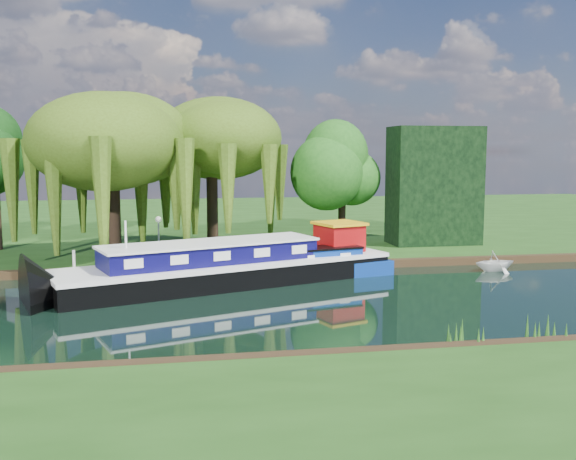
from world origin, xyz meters
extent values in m
plane|color=black|center=(0.00, 0.00, 0.00)|extent=(120.00, 120.00, 0.00)
cube|color=#193C10|center=(0.00, 34.00, 0.23)|extent=(120.00, 52.00, 0.45)
cube|color=black|center=(4.12, 4.88, 0.44)|extent=(17.78, 9.46, 1.17)
cube|color=silver|center=(4.12, 4.88, 1.12)|extent=(17.90, 9.56, 0.21)
cube|color=#0B093F|center=(3.21, 4.56, 1.69)|extent=(11.15, 6.23, 0.92)
cube|color=silver|center=(3.21, 4.56, 2.21)|extent=(11.40, 6.48, 0.12)
cube|color=#9B0B0C|center=(10.54, 7.13, 1.96)|extent=(2.72, 2.72, 1.46)
cube|color=gold|center=(10.54, 7.13, 2.77)|extent=(3.03, 3.03, 0.16)
cylinder|color=silver|center=(-0.83, 3.14, 2.40)|extent=(0.10, 0.10, 2.33)
cube|color=navy|center=(7.15, 5.44, 0.33)|extent=(12.29, 4.51, 0.91)
cube|color=navy|center=(7.15, 5.44, 1.17)|extent=(8.63, 3.25, 0.76)
cube|color=black|center=(7.15, 5.44, 1.60)|extent=(8.75, 3.37, 0.10)
cube|color=silver|center=(4.19, 4.01, 1.21)|extent=(0.60, 0.18, 0.32)
cube|color=silver|center=(6.27, 4.45, 1.21)|extent=(0.60, 0.18, 0.32)
cube|color=silver|center=(8.35, 4.89, 1.21)|extent=(0.60, 0.18, 0.32)
cube|color=silver|center=(10.43, 5.34, 1.21)|extent=(0.60, 0.18, 0.32)
imported|color=silver|center=(19.34, 5.83, 0.00)|extent=(2.61, 2.31, 1.27)
cylinder|color=black|center=(-1.99, 10.62, 3.21)|extent=(0.72, 0.72, 5.52)
ellipsoid|color=#374C10|center=(-1.99, 10.62, 7.20)|extent=(7.71, 7.71, 4.98)
cylinder|color=black|center=(3.80, 12.96, 3.12)|extent=(0.75, 0.75, 5.33)
ellipsoid|color=#374C10|center=(3.80, 12.96, 6.97)|extent=(7.28, 7.28, 4.71)
cylinder|color=black|center=(12.61, 14.40, 3.21)|extent=(0.50, 0.50, 5.52)
ellipsoid|color=#184C13|center=(12.61, 14.40, 5.47)|extent=(4.41, 4.41, 4.41)
cube|color=black|center=(19.00, 14.00, 4.45)|extent=(6.00, 3.00, 8.00)
cylinder|color=silver|center=(0.50, 10.50, 1.55)|extent=(0.10, 0.10, 2.20)
sphere|color=white|center=(0.50, 10.50, 2.83)|extent=(0.36, 0.36, 0.36)
cylinder|color=silver|center=(-4.00, 8.40, 0.95)|extent=(0.16, 0.16, 1.00)
cylinder|color=silver|center=(3.00, 8.40, 0.95)|extent=(0.16, 0.16, 1.00)
cylinder|color=silver|center=(9.00, 8.40, 0.95)|extent=(0.16, 0.16, 1.00)
cone|color=#235215|center=(14.00, -7.60, 0.55)|extent=(1.20, 1.20, 1.10)
cone|color=#235215|center=(11.00, -7.70, 0.55)|extent=(1.20, 1.20, 1.10)
camera|label=1|loc=(1.47, -27.49, 6.78)|focal=40.00mm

